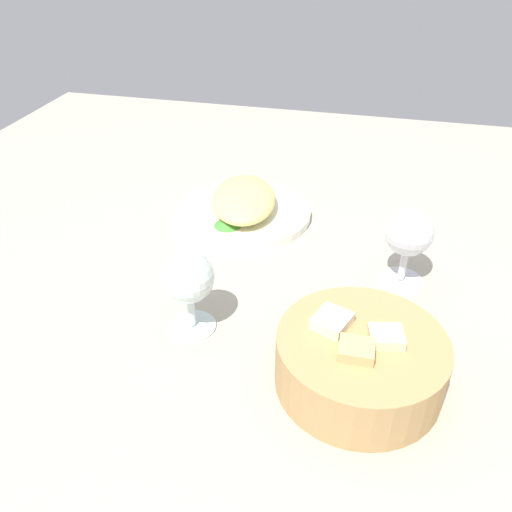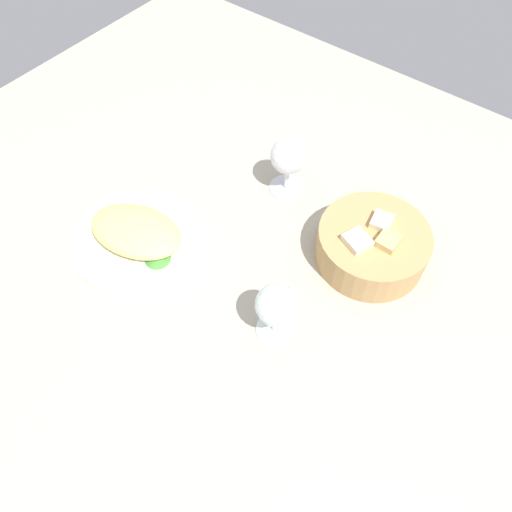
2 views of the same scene
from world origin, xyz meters
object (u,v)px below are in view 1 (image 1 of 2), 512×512
object	(u,v)px
bread_basket	(359,360)
wine_glass_far	(408,238)
plate	(244,213)
wine_glass_near	(189,281)

from	to	relation	value
bread_basket	wine_glass_far	distance (cm)	21.59
plate	bread_basket	world-z (taller)	bread_basket
bread_basket	wine_glass_far	bearing A→B (deg)	167.62
plate	wine_glass_far	world-z (taller)	wine_glass_far
plate	wine_glass_near	xyz separation A→B (cm)	(29.39, 0.87, 6.60)
wine_glass_near	wine_glass_far	world-z (taller)	wine_glass_far
wine_glass_near	wine_glass_far	size ratio (longest dim) A/B	0.96
wine_glass_far	wine_glass_near	bearing A→B (deg)	-58.03
wine_glass_far	plate	bearing A→B (deg)	-116.31
bread_basket	wine_glass_far	size ratio (longest dim) A/B	1.62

